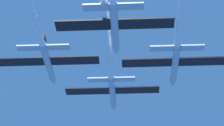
% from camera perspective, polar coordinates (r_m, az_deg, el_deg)
% --- Properties ---
extents(jet_lead, '(17.21, 56.48, 2.85)m').
position_cam_1_polar(jet_lead, '(70.52, -0.56, 2.92)').
color(jet_lead, '#B2BAC6').
extents(jet_left_wing, '(17.21, 51.97, 2.85)m').
position_cam_1_polar(jet_left_wing, '(65.45, -10.08, 6.90)').
color(jet_left_wing, '#B2BAC6').
extents(jet_right_wing, '(17.21, 53.50, 2.85)m').
position_cam_1_polar(jet_right_wing, '(62.69, 8.82, 7.41)').
color(jet_right_wing, '#B2BAC6').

